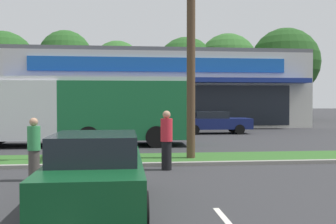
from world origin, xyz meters
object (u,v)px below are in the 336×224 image
object	(u,v)px
car_4	(214,122)
car_0	(96,171)
city_bus	(74,109)
pedestrian_near_bench	(34,149)
utility_pole	(187,8)
pedestrian_by_pole	(167,140)

from	to	relation	value
car_4	car_0	bearing A→B (deg)	-109.76
city_bus	pedestrian_near_bench	xyz separation A→B (m)	(0.05, -8.29, -0.92)
utility_pole	pedestrian_near_bench	world-z (taller)	utility_pole
car_4	pedestrian_by_pole	xyz separation A→B (m)	(-4.51, -13.34, 0.16)
utility_pole	car_0	world-z (taller)	utility_pole
car_0	pedestrian_by_pole	world-z (taller)	pedestrian_by_pole
city_bus	car_0	size ratio (longest dim) A/B	2.58
car_0	pedestrian_near_bench	distance (m)	3.54
utility_pole	pedestrian_near_bench	distance (m)	7.05
utility_pole	car_0	bearing A→B (deg)	-114.54
pedestrian_by_pole	utility_pole	bearing A→B (deg)	-165.70
pedestrian_near_bench	pedestrian_by_pole	bearing A→B (deg)	62.35
pedestrian_near_bench	car_4	bearing A→B (deg)	104.28
utility_pole	pedestrian_by_pole	xyz separation A→B (m)	(-0.89, -1.66, -4.44)
utility_pole	city_bus	xyz separation A→B (m)	(-4.61, 5.38, -3.59)
pedestrian_near_bench	pedestrian_by_pole	size ratio (longest dim) A/B	0.92
car_0	pedestrian_near_bench	world-z (taller)	pedestrian_near_bench
car_4	pedestrian_by_pole	distance (m)	14.09
city_bus	pedestrian_near_bench	size ratio (longest dim) A/B	6.68
car_0	utility_pole	bearing A→B (deg)	-24.54
utility_pole	car_4	xyz separation A→B (m)	(3.62, 11.68, -4.60)
utility_pole	car_0	size ratio (longest dim) A/B	2.31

